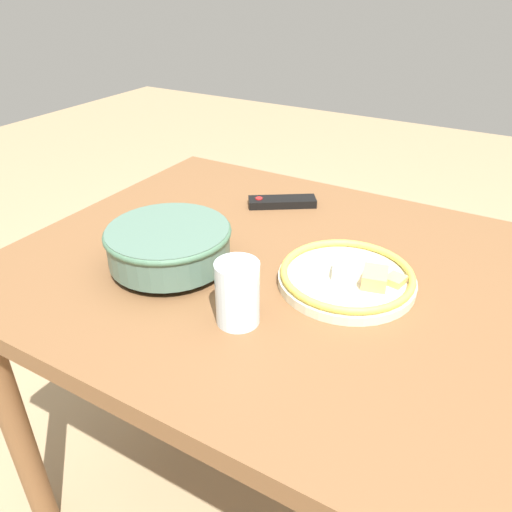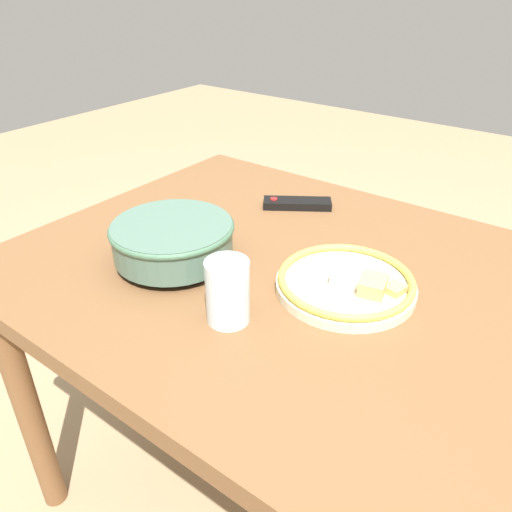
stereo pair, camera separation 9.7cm
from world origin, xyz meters
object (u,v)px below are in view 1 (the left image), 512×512
Objects in this scene: tv_remote at (282,202)px; drinking_glass at (238,293)px; noodle_bowl at (169,244)px; food_plate at (348,277)px.

tv_remote is 0.49m from drinking_glass.
noodle_bowl is 0.36m from food_plate.
noodle_bowl is at bearing 158.51° from drinking_glass.
noodle_bowl reaches higher than food_plate.
noodle_bowl reaches higher than tv_remote.
food_plate reaches higher than tv_remote.
tv_remote is at bearing 136.79° from food_plate.
noodle_bowl is 0.39m from tv_remote.
drinking_glass is at bearing 164.64° from tv_remote.
food_plate is 0.38m from tv_remote.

